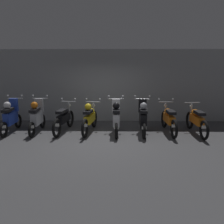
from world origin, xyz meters
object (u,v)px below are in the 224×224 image
at_px(motorbike_slot_0, 11,117).
at_px(motorbike_slot_5, 143,118).
at_px(motorbike_slot_2, 64,118).
at_px(motorbike_slot_1, 37,117).
at_px(motorbike_slot_3, 90,118).
at_px(motorbike_slot_6, 169,119).
at_px(motorbike_slot_7, 196,120).
at_px(motorbike_slot_4, 116,118).

distance_m(motorbike_slot_0, motorbike_slot_5, 4.69).
xyz_separation_m(motorbike_slot_0, motorbike_slot_5, (4.69, -0.06, 0.00)).
distance_m(motorbike_slot_2, motorbike_slot_5, 2.82).
height_order(motorbike_slot_1, motorbike_slot_2, motorbike_slot_1).
bearing_deg(motorbike_slot_3, motorbike_slot_1, -178.53).
xyz_separation_m(motorbike_slot_0, motorbike_slot_6, (5.63, 0.06, -0.08)).
height_order(motorbike_slot_1, motorbike_slot_6, motorbike_slot_1).
height_order(motorbike_slot_5, motorbike_slot_6, motorbike_slot_5).
xyz_separation_m(motorbike_slot_3, motorbike_slot_5, (1.88, -0.12, 0.04)).
relative_size(motorbike_slot_1, motorbike_slot_3, 0.86).
relative_size(motorbike_slot_0, motorbike_slot_3, 0.87).
bearing_deg(motorbike_slot_7, motorbike_slot_2, 178.12).
distance_m(motorbike_slot_1, motorbike_slot_3, 1.88).
bearing_deg(motorbike_slot_3, motorbike_slot_6, 0.09).
bearing_deg(motorbike_slot_2, motorbike_slot_3, -2.56).
xyz_separation_m(motorbike_slot_0, motorbike_slot_1, (0.94, 0.01, 0.00)).
height_order(motorbike_slot_2, motorbike_slot_3, same).
bearing_deg(motorbike_slot_0, motorbike_slot_2, 2.98).
relative_size(motorbike_slot_2, motorbike_slot_4, 1.15).
bearing_deg(motorbike_slot_3, motorbike_slot_7, -1.70).
relative_size(motorbike_slot_5, motorbike_slot_6, 0.86).
bearing_deg(motorbike_slot_6, motorbike_slot_1, -179.36).
bearing_deg(motorbike_slot_5, motorbike_slot_1, 178.91).
bearing_deg(motorbike_slot_1, motorbike_slot_7, -0.64).
bearing_deg(motorbike_slot_6, motorbike_slot_4, -176.61).
bearing_deg(motorbike_slot_6, motorbike_slot_2, 179.43).
distance_m(motorbike_slot_5, motorbike_slot_6, 0.95).
bearing_deg(motorbike_slot_5, motorbike_slot_4, 179.22).
bearing_deg(motorbike_slot_0, motorbike_slot_3, 1.14).
relative_size(motorbike_slot_0, motorbike_slot_6, 0.86).
distance_m(motorbike_slot_1, motorbike_slot_5, 3.76).
xyz_separation_m(motorbike_slot_4, motorbike_slot_5, (0.94, -0.01, 0.00)).
xyz_separation_m(motorbike_slot_1, motorbike_slot_3, (1.88, 0.05, -0.04)).
height_order(motorbike_slot_2, motorbike_slot_6, same).
relative_size(motorbike_slot_0, motorbike_slot_7, 0.86).
height_order(motorbike_slot_0, motorbike_slot_1, same).
xyz_separation_m(motorbike_slot_5, motorbike_slot_6, (0.94, 0.12, -0.08)).
height_order(motorbike_slot_0, motorbike_slot_6, motorbike_slot_0).
bearing_deg(motorbike_slot_1, motorbike_slot_5, -1.09).
relative_size(motorbike_slot_1, motorbike_slot_6, 0.86).
bearing_deg(motorbike_slot_2, motorbike_slot_7, -1.88).
bearing_deg(motorbike_slot_4, motorbike_slot_7, -0.10).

